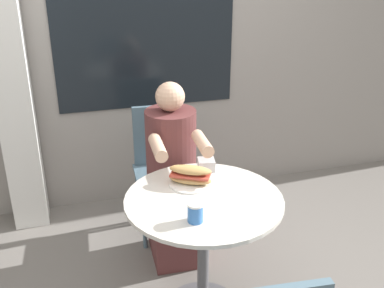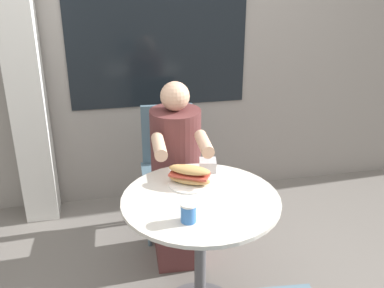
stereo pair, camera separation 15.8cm
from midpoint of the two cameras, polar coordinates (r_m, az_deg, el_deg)
The scene contains 8 objects.
storefront_wall at distance 3.29m, azimuth -3.02°, elevation 16.08°, with size 8.00×0.09×2.80m.
lattice_pillar at distance 3.14m, azimuth -19.56°, elevation 10.68°, with size 0.23×0.23×2.40m.
cafe_table at distance 2.29m, azimuth 3.09°, elevation -10.94°, with size 0.78×0.78×0.71m.
diner_chair at distance 3.06m, azimuth -1.48°, elevation -1.71°, with size 0.40×0.40×0.87m.
seated_diner at distance 2.77m, azimuth -0.29°, elevation -5.11°, with size 0.33×0.55×1.14m.
sandwich_on_plate at distance 2.29m, azimuth 1.65°, elevation -4.14°, with size 0.23×0.22×0.10m.
drink_cup at distance 2.00m, azimuth 1.83°, elevation -8.70°, with size 0.07×0.07×0.09m.
napkin_box at distance 2.45m, azimuth 3.86°, elevation -2.72°, with size 0.11×0.11×0.06m.
Camera 2 is at (-0.43, -1.85, 1.82)m, focal length 42.00 mm.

